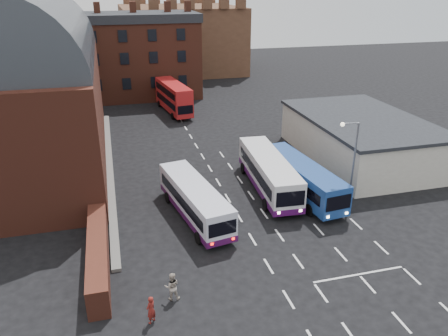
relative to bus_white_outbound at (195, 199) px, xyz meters
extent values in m
plane|color=black|center=(3.20, -6.41, -1.58)|extent=(180.00, 180.00, 0.00)
cube|color=#602B1E|center=(-12.30, 14.59, 3.42)|extent=(12.00, 28.00, 10.00)
cylinder|color=#1E2328|center=(-12.30, 14.59, 8.42)|extent=(12.00, 26.00, 12.00)
cube|color=#602B1E|center=(-7.00, -4.41, -0.68)|extent=(1.20, 10.00, 1.80)
cube|color=beige|center=(18.20, 7.59, 0.42)|extent=(10.00, 16.00, 4.00)
cube|color=#282B30|center=(18.20, 7.59, 2.52)|extent=(10.40, 16.40, 0.30)
cube|color=brown|center=(-2.80, 39.59, 3.92)|extent=(22.00, 10.00, 11.00)
cube|color=brown|center=(9.20, 59.59, 4.42)|extent=(22.00, 22.00, 12.00)
cube|color=silver|center=(0.00, 0.00, -0.02)|extent=(3.91, 10.08, 2.24)
cube|color=black|center=(0.00, 0.00, 0.12)|extent=(3.76, 8.91, 0.81)
cylinder|color=black|center=(-1.64, 2.89, -1.14)|extent=(0.40, 0.92, 0.89)
cylinder|color=black|center=(-0.50, -3.63, -1.14)|extent=(0.40, 0.92, 0.89)
cylinder|color=black|center=(0.56, 3.28, -1.14)|extent=(0.40, 0.92, 0.89)
cylinder|color=black|center=(1.70, -3.24, -1.14)|extent=(0.40, 0.92, 0.89)
cube|color=silver|center=(6.92, 3.00, 0.14)|extent=(3.11, 10.96, 2.46)
cube|color=black|center=(6.92, 3.00, 0.29)|extent=(3.10, 9.77, 0.89)
cylinder|color=black|center=(7.94, -0.51, -1.09)|extent=(0.33, 1.00, 0.98)
cylinder|color=black|center=(8.38, 6.76, -1.09)|extent=(0.33, 1.00, 0.98)
cylinder|color=black|center=(5.48, -0.36, -1.09)|extent=(0.33, 1.00, 0.98)
cylinder|color=black|center=(5.92, 6.91, -1.09)|extent=(0.33, 1.00, 0.98)
cube|color=navy|center=(9.19, 1.43, 0.05)|extent=(3.46, 10.50, 2.34)
cube|color=black|center=(9.19, 1.43, 0.19)|extent=(3.39, 9.31, 0.84)
cylinder|color=black|center=(10.72, -1.70, -1.12)|extent=(0.36, 0.96, 0.94)
cylinder|color=black|center=(9.95, 5.19, -1.12)|extent=(0.36, 0.96, 0.94)
cylinder|color=black|center=(8.39, -1.96, -1.12)|extent=(0.36, 0.96, 0.94)
cylinder|color=black|center=(7.63, 4.93, -1.12)|extent=(0.36, 0.96, 0.94)
cube|color=red|center=(2.93, 28.78, 0.62)|extent=(3.62, 10.13, 3.51)
cube|color=black|center=(2.93, 28.78, 0.13)|extent=(3.51, 8.95, 0.81)
cylinder|color=black|center=(4.49, 25.82, -1.13)|extent=(0.38, 0.93, 0.90)
cylinder|color=black|center=(3.56, 32.42, -1.13)|extent=(0.38, 0.93, 0.90)
cylinder|color=black|center=(2.26, 25.50, -1.13)|extent=(0.38, 0.93, 0.90)
cylinder|color=black|center=(1.33, 32.11, -1.13)|extent=(0.38, 0.93, 0.90)
cylinder|color=slate|center=(11.80, -1.79, 1.92)|extent=(0.14, 0.14, 7.00)
cylinder|color=slate|center=(11.19, -1.73, 5.42)|extent=(1.23, 0.22, 0.09)
sphere|color=#FFF2CC|center=(10.58, -1.66, 5.37)|extent=(0.32, 0.32, 0.32)
imported|color=maroon|center=(-4.38, -10.21, -0.78)|extent=(0.69, 0.69, 1.61)
imported|color=#A89A8C|center=(-3.05, -8.69, -0.74)|extent=(0.90, 0.74, 1.70)
camera|label=1|loc=(-5.32, -28.34, 14.80)|focal=35.00mm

